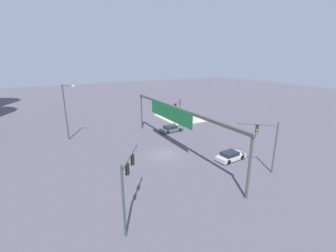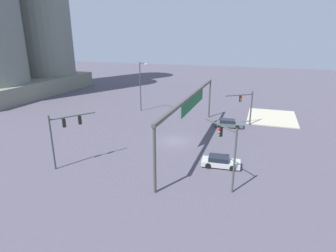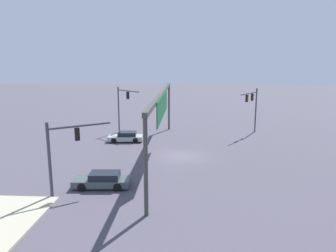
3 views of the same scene
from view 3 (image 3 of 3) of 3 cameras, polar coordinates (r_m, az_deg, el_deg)
name	(u,v)px [view 3 (image 3 of 3)]	position (r m, az deg, el deg)	size (l,w,h in m)	color
ground_plane	(183,156)	(33.78, 2.65, -5.36)	(202.10, 202.10, 0.00)	#4D4855
traffic_signal_near_corner	(63,147)	(24.48, -18.20, -3.53)	(2.86, 3.97, 5.59)	#3C3B48
traffic_signal_opposite_side	(123,103)	(43.79, -8.03, 4.14)	(3.31, 3.45, 6.33)	#3E4342
traffic_signal_cross_street	(252,103)	(44.74, 14.72, 4.03)	(4.32, 2.97, 6.10)	#314241
overhead_sign_gantry	(162,103)	(32.07, -1.07, 4.18)	(26.94, 0.43, 6.74)	#3E413B
sedan_car_approaching	(126,137)	(39.99, -7.48, -1.92)	(2.15, 4.35, 1.21)	#B2B5B2
sedan_car_waiting_far	(102,180)	(26.14, -11.54, -9.39)	(2.02, 4.51, 1.21)	#415051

